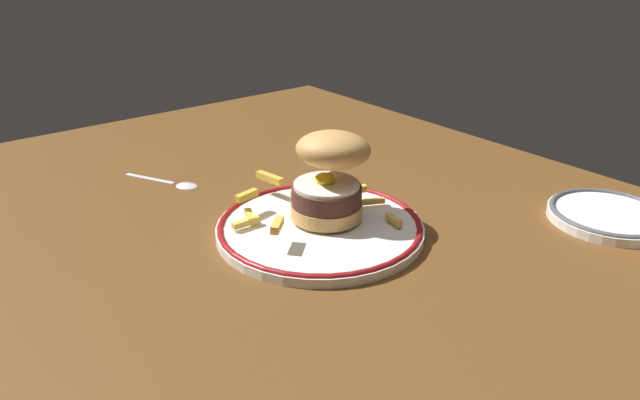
# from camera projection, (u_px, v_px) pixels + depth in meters

# --- Properties ---
(ground_plane) EXTENTS (1.35, 0.99, 0.04)m
(ground_plane) POSITION_uv_depth(u_px,v_px,m) (323.00, 265.00, 0.72)
(ground_plane) COLOR brown
(dinner_plate) EXTENTS (0.26, 0.26, 0.02)m
(dinner_plate) POSITION_uv_depth(u_px,v_px,m) (320.00, 227.00, 0.75)
(dinner_plate) COLOR white
(dinner_plate) RESTS_ON ground_plane
(burger) EXTENTS (0.13, 0.14, 0.12)m
(burger) POSITION_uv_depth(u_px,v_px,m) (330.00, 174.00, 0.75)
(burger) COLOR tan
(burger) RESTS_ON dinner_plate
(fries_pile) EXTENTS (0.21, 0.20, 0.03)m
(fries_pile) POSITION_uv_depth(u_px,v_px,m) (307.00, 197.00, 0.79)
(fries_pile) COLOR #DFAB51
(fries_pile) RESTS_ON dinner_plate
(side_plate) EXTENTS (0.16, 0.16, 0.02)m
(side_plate) POSITION_uv_depth(u_px,v_px,m) (609.00, 215.00, 0.79)
(side_plate) COLOR white
(side_plate) RESTS_ON ground_plane
(spoon) EXTENTS (0.13, 0.08, 0.01)m
(spoon) POSITION_uv_depth(u_px,v_px,m) (179.00, 183.00, 0.90)
(spoon) COLOR silver
(spoon) RESTS_ON ground_plane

